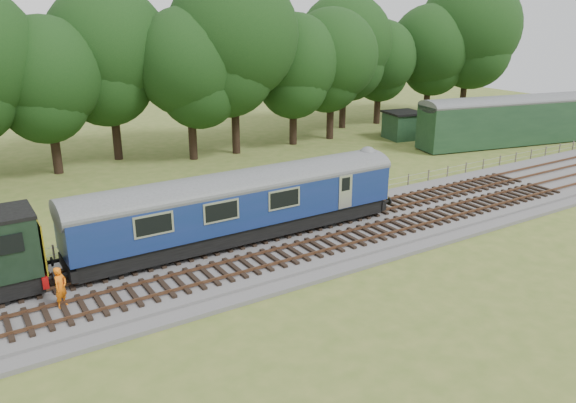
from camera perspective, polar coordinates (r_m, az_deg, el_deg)
ground at (r=31.74m, az=4.61°, el=-3.45°), size 120.00×120.00×0.00m
ballast at (r=31.68m, az=4.62°, el=-3.15°), size 70.00×7.00×0.35m
track_north at (r=32.64m, az=3.17°, el=-1.99°), size 67.20×2.40×0.21m
track_south at (r=30.42m, az=6.43°, el=-3.68°), size 67.20×2.40×0.21m
fence at (r=35.19m, az=0.24°, el=-1.11°), size 64.00×0.12×1.00m
tree_line at (r=50.22m, az=-10.57°, el=4.66°), size 70.00×8.00×18.00m
dmu_railcar at (r=29.42m, az=-4.81°, el=0.14°), size 18.05×2.86×3.88m
worker at (r=25.08m, az=-22.10°, el=-8.07°), size 0.77×0.75×1.77m
parked_coach at (r=56.59m, az=21.38°, el=7.89°), size 17.88×6.81×4.51m
shed at (r=56.79m, az=11.57°, el=7.63°), size 3.84×3.84×2.68m
caravan at (r=59.24m, az=21.98°, el=6.83°), size 4.90×3.43×2.17m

